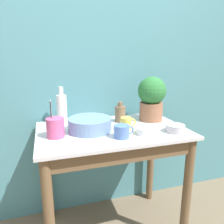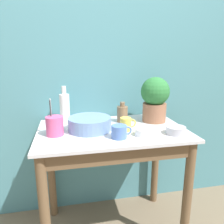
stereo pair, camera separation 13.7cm
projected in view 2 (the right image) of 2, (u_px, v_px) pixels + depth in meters
The scene contains 11 objects.
wall_back at pixel (103, 70), 1.76m from camera, with size 6.00×0.05×2.40m.
counter_table at pixel (113, 156), 1.53m from camera, with size 1.00×0.64×0.82m.
potted_plant at pixel (155, 98), 1.63m from camera, with size 0.21×0.21×0.34m.
bowl_wash_large at pixel (90, 124), 1.46m from camera, with size 0.29×0.29×0.09m.
bottle_tall at pixel (65, 108), 1.62m from camera, with size 0.07×0.07×0.27m.
bottle_short at pixel (122, 114), 1.64m from camera, with size 0.08×0.08×0.15m.
mug_yellow at pixel (126, 124), 1.45m from camera, with size 0.11×0.07×0.09m.
mug_blue at pixel (119, 132), 1.32m from camera, with size 0.13×0.09×0.08m.
bowl_small_enamel_white at pixel (144, 132), 1.38m from camera, with size 0.11×0.11×0.04m.
bowl_small_steel at pixel (176, 130), 1.40m from camera, with size 0.12×0.12×0.05m.
utensil_cup at pixel (55, 126), 1.37m from camera, with size 0.11×0.11×0.23m.
Camera 2 is at (-0.28, -1.07, 1.31)m, focal length 35.00 mm.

